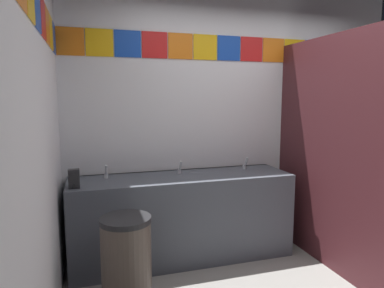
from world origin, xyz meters
TOP-DOWN VIEW (x-y plane):
  - wall_back at (0.00, 1.53)m, footprint 3.66×0.09m
  - wall_side at (-1.87, 0.00)m, footprint 0.09×2.98m
  - vanity_counter at (-0.72, 1.20)m, footprint 2.12×0.59m
  - faucet_left at (-1.43, 1.29)m, footprint 0.04×0.10m
  - faucet_center at (-0.72, 1.29)m, footprint 0.04×0.10m
  - faucet_right at (-0.01, 1.29)m, footprint 0.04×0.10m
  - soap_dispenser at (-1.70, 1.02)m, footprint 0.09×0.09m
  - stall_divider at (0.69, 0.44)m, footprint 0.92×1.58m
  - toilet at (1.15, 1.11)m, footprint 0.39×0.49m
  - trash_bin at (-1.34, 0.53)m, footprint 0.38×0.38m

SIDE VIEW (x-z plane):
  - toilet at x=1.15m, z-range -0.07..0.67m
  - trash_bin at x=-1.34m, z-range 0.00..0.70m
  - vanity_counter at x=-0.72m, z-range 0.01..0.84m
  - faucet_left at x=-1.43m, z-range 0.81..0.95m
  - faucet_center at x=-0.72m, z-range 0.81..0.95m
  - faucet_right at x=-0.01m, z-range 0.81..0.95m
  - soap_dispenser at x=-1.70m, z-range 0.82..0.98m
  - stall_divider at x=0.69m, z-range 0.00..2.13m
  - wall_side at x=-1.87m, z-range 0.01..2.74m
  - wall_back at x=0.00m, z-range 0.01..2.74m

